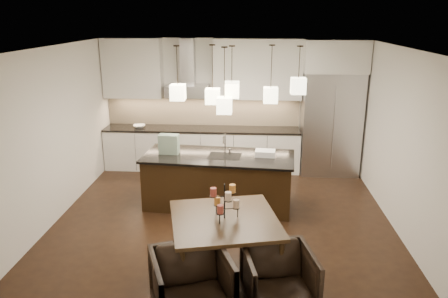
# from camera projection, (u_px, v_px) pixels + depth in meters

# --- Properties ---
(floor) EXTENTS (5.50, 5.50, 0.02)m
(floor) POSITION_uv_depth(u_px,v_px,m) (223.00, 218.00, 7.34)
(floor) COLOR black
(floor) RESTS_ON ground
(ceiling) EXTENTS (5.50, 5.50, 0.02)m
(ceiling) POSITION_uv_depth(u_px,v_px,m) (223.00, 47.00, 6.50)
(ceiling) COLOR white
(ceiling) RESTS_ON wall_back
(wall_back) EXTENTS (5.50, 0.02, 2.80)m
(wall_back) POSITION_uv_depth(u_px,v_px,m) (232.00, 104.00, 9.55)
(wall_back) COLOR silver
(wall_back) RESTS_ON ground
(wall_front) EXTENTS (5.50, 0.02, 2.80)m
(wall_front) POSITION_uv_depth(u_px,v_px,m) (205.00, 214.00, 4.29)
(wall_front) COLOR silver
(wall_front) RESTS_ON ground
(wall_left) EXTENTS (0.02, 5.50, 2.80)m
(wall_left) POSITION_uv_depth(u_px,v_px,m) (54.00, 135.00, 7.09)
(wall_left) COLOR silver
(wall_left) RESTS_ON ground
(wall_right) EXTENTS (0.02, 5.50, 2.80)m
(wall_right) POSITION_uv_depth(u_px,v_px,m) (401.00, 141.00, 6.75)
(wall_right) COLOR silver
(wall_right) RESTS_ON ground
(refrigerator) EXTENTS (1.20, 0.72, 2.15)m
(refrigerator) POSITION_uv_depth(u_px,v_px,m) (330.00, 124.00, 9.16)
(refrigerator) COLOR #B7B7BA
(refrigerator) RESTS_ON floor
(fridge_panel) EXTENTS (1.26, 0.72, 0.65)m
(fridge_panel) POSITION_uv_depth(u_px,v_px,m) (335.00, 56.00, 8.74)
(fridge_panel) COLOR silver
(fridge_panel) RESTS_ON refrigerator
(lower_cabinets) EXTENTS (4.21, 0.62, 0.88)m
(lower_cabinets) POSITION_uv_depth(u_px,v_px,m) (202.00, 149.00, 9.56)
(lower_cabinets) COLOR silver
(lower_cabinets) RESTS_ON floor
(countertop) EXTENTS (4.21, 0.66, 0.04)m
(countertop) POSITION_uv_depth(u_px,v_px,m) (202.00, 129.00, 9.42)
(countertop) COLOR black
(countertop) RESTS_ON lower_cabinets
(backsplash) EXTENTS (4.21, 0.02, 0.63)m
(backsplash) POSITION_uv_depth(u_px,v_px,m) (203.00, 111.00, 9.61)
(backsplash) COLOR beige
(backsplash) RESTS_ON countertop
(upper_cab_left) EXTENTS (1.25, 0.35, 1.25)m
(upper_cab_left) POSITION_uv_depth(u_px,v_px,m) (133.00, 68.00, 9.27)
(upper_cab_left) COLOR silver
(upper_cab_left) RESTS_ON wall_back
(upper_cab_right) EXTENTS (1.85, 0.35, 1.25)m
(upper_cab_right) POSITION_uv_depth(u_px,v_px,m) (258.00, 69.00, 9.11)
(upper_cab_right) COLOR silver
(upper_cab_right) RESTS_ON wall_back
(hood_canopy) EXTENTS (0.90, 0.52, 0.24)m
(hood_canopy) POSITION_uv_depth(u_px,v_px,m) (187.00, 91.00, 9.25)
(hood_canopy) COLOR #B7B7BA
(hood_canopy) RESTS_ON wall_back
(hood_chimney) EXTENTS (0.30, 0.28, 0.96)m
(hood_chimney) POSITION_uv_depth(u_px,v_px,m) (187.00, 62.00, 9.17)
(hood_chimney) COLOR #B7B7BA
(hood_chimney) RESTS_ON hood_canopy
(fruit_bowl) EXTENTS (0.31, 0.31, 0.06)m
(fruit_bowl) POSITION_uv_depth(u_px,v_px,m) (139.00, 126.00, 9.44)
(fruit_bowl) COLOR silver
(fruit_bowl) RESTS_ON countertop
(island_body) EXTENTS (2.60, 1.22, 0.89)m
(island_body) POSITION_uv_depth(u_px,v_px,m) (219.00, 181.00, 7.72)
(island_body) COLOR black
(island_body) RESTS_ON floor
(island_top) EXTENTS (2.69, 1.31, 0.04)m
(island_top) POSITION_uv_depth(u_px,v_px,m) (218.00, 156.00, 7.58)
(island_top) COLOR black
(island_top) RESTS_ON island_body
(faucet) EXTENTS (0.12, 0.25, 0.38)m
(faucet) POSITION_uv_depth(u_px,v_px,m) (225.00, 143.00, 7.60)
(faucet) COLOR silver
(faucet) RESTS_ON island_top
(tote_bag) EXTENTS (0.36, 0.21, 0.34)m
(tote_bag) POSITION_uv_depth(u_px,v_px,m) (169.00, 144.00, 7.63)
(tote_bag) COLOR #184624
(tote_bag) RESTS_ON island_top
(food_container) EXTENTS (0.36, 0.27, 0.10)m
(food_container) POSITION_uv_depth(u_px,v_px,m) (265.00, 153.00, 7.53)
(food_container) COLOR silver
(food_container) RESTS_ON island_top
(dining_table) EXTENTS (1.59, 1.59, 0.80)m
(dining_table) POSITION_uv_depth(u_px,v_px,m) (225.00, 246.00, 5.66)
(dining_table) COLOR black
(dining_table) RESTS_ON floor
(candelabra) EXTENTS (0.46, 0.46, 0.47)m
(candelabra) POSITION_uv_depth(u_px,v_px,m) (225.00, 201.00, 5.47)
(candelabra) COLOR black
(candelabra) RESTS_ON dining_table
(candle_a) EXTENTS (0.10, 0.10, 0.11)m
(candle_a) POSITION_uv_depth(u_px,v_px,m) (236.00, 204.00, 5.51)
(candle_a) COLOR beige
(candle_a) RESTS_ON candelabra
(candle_b) EXTENTS (0.10, 0.10, 0.11)m
(candle_b) POSITION_uv_depth(u_px,v_px,m) (217.00, 201.00, 5.59)
(candle_b) COLOR orange
(candle_b) RESTS_ON candelabra
(candle_c) EXTENTS (0.10, 0.10, 0.11)m
(candle_c) POSITION_uv_depth(u_px,v_px,m) (220.00, 209.00, 5.35)
(candle_c) COLOR #9B3D32
(candle_c) RESTS_ON candelabra
(candle_d) EXTENTS (0.10, 0.10, 0.11)m
(candle_d) POSITION_uv_depth(u_px,v_px,m) (232.00, 189.00, 5.54)
(candle_d) COLOR orange
(candle_d) RESTS_ON candelabra
(candle_e) EXTENTS (0.10, 0.10, 0.11)m
(candle_e) POSITION_uv_depth(u_px,v_px,m) (213.00, 192.00, 5.43)
(candle_e) COLOR #9B3D32
(candle_e) RESTS_ON candelabra
(candle_f) EXTENTS (0.10, 0.10, 0.11)m
(candle_f) POSITION_uv_depth(u_px,v_px,m) (228.00, 196.00, 5.31)
(candle_f) COLOR beige
(candle_f) RESTS_ON candelabra
(armchair_left) EXTENTS (1.09, 1.10, 0.78)m
(armchair_left) POSITION_uv_depth(u_px,v_px,m) (192.00, 286.00, 4.83)
(armchair_left) COLOR black
(armchair_left) RESTS_ON floor
(armchair_right) EXTENTS (0.93, 0.94, 0.73)m
(armchair_right) POSITION_uv_depth(u_px,v_px,m) (279.00, 280.00, 4.99)
(armchair_right) COLOR black
(armchair_right) RESTS_ON floor
(pendant_a) EXTENTS (0.24, 0.24, 0.26)m
(pendant_a) POSITION_uv_depth(u_px,v_px,m) (178.00, 92.00, 7.23)
(pendant_a) COLOR #F3EEBF
(pendant_a) RESTS_ON ceiling
(pendant_b) EXTENTS (0.24, 0.24, 0.26)m
(pendant_b) POSITION_uv_depth(u_px,v_px,m) (213.00, 96.00, 7.45)
(pendant_b) COLOR #F3EEBF
(pendant_b) RESTS_ON ceiling
(pendant_c) EXTENTS (0.24, 0.24, 0.26)m
(pendant_c) POSITION_uv_depth(u_px,v_px,m) (232.00, 90.00, 7.18)
(pendant_c) COLOR #F3EEBF
(pendant_c) RESTS_ON ceiling
(pendant_d) EXTENTS (0.24, 0.24, 0.26)m
(pendant_d) POSITION_uv_depth(u_px,v_px,m) (271.00, 95.00, 7.40)
(pendant_d) COLOR #F3EEBF
(pendant_d) RESTS_ON ceiling
(pendant_e) EXTENTS (0.24, 0.24, 0.26)m
(pendant_e) POSITION_uv_depth(u_px,v_px,m) (298.00, 86.00, 7.11)
(pendant_e) COLOR #F3EEBF
(pendant_e) RESTS_ON ceiling
(pendant_f) EXTENTS (0.24, 0.24, 0.26)m
(pendant_f) POSITION_uv_depth(u_px,v_px,m) (224.00, 105.00, 6.99)
(pendant_f) COLOR #F3EEBF
(pendant_f) RESTS_ON ceiling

